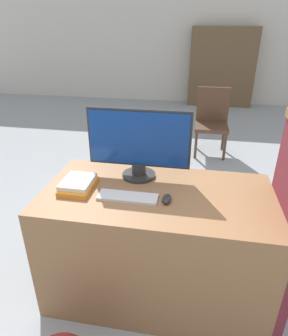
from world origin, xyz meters
The scene contains 10 objects.
ground_plane centered at (0.00, 0.00, 0.00)m, with size 20.00×20.00×0.00m, color #93999E.
wall_back centered at (0.00, 5.97, 1.40)m, with size 12.00×0.06×2.80m.
desk centered at (0.00, 0.36, 0.39)m, with size 1.37×0.72×0.77m.
carrel_divider centered at (0.71, 0.29, 0.64)m, with size 0.07×0.58×1.26m.
monitor centered at (-0.15, 0.55, 1.00)m, with size 0.65×0.22×0.45m.
keyboard centered at (-0.16, 0.27, 0.78)m, with size 0.34×0.11×0.02m.
mouse centered at (0.07, 0.27, 0.79)m, with size 0.05×0.10×0.03m.
book_stack centered at (-0.48, 0.33, 0.80)m, with size 0.18×0.24×0.06m.
far_chair centered at (0.40, 2.94, 0.48)m, with size 0.44×0.44×0.89m.
bookshelf_far centered at (0.63, 5.73, 0.81)m, with size 1.36×0.32×1.61m.
Camera 1 is at (0.20, -1.16, 1.68)m, focal length 32.00 mm.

